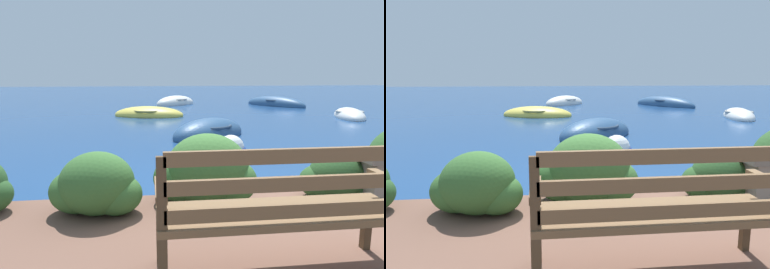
{
  "view_description": "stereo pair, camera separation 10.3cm",
  "coord_description": "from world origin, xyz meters",
  "views": [
    {
      "loc": [
        -1.24,
        -3.74,
        1.59
      ],
      "look_at": [
        -0.4,
        3.11,
        0.35
      ],
      "focal_mm": 32.0,
      "sensor_mm": 36.0,
      "label": 1
    },
    {
      "loc": [
        -1.14,
        -3.75,
        1.59
      ],
      "look_at": [
        -0.4,
        3.11,
        0.35
      ],
      "focal_mm": 32.0,
      "sensor_mm": 36.0,
      "label": 2
    }
  ],
  "objects": [
    {
      "name": "rowboat_far",
      "position": [
        -1.3,
        9.16,
        0.06
      ],
      "size": [
        2.86,
        1.9,
        0.65
      ],
      "rotation": [
        0.0,
        0.0,
        6.03
      ],
      "color": "#DBC64C",
      "rests_on": "ground_plane"
    },
    {
      "name": "rowboat_distant",
      "position": [
        0.06,
        13.89,
        0.07
      ],
      "size": [
        2.59,
        2.5,
        0.8
      ],
      "rotation": [
        0.0,
        0.0,
        3.88
      ],
      "color": "silver",
      "rests_on": "ground_plane"
    },
    {
      "name": "hedge_clump_left",
      "position": [
        -1.79,
        -0.44,
        0.49
      ],
      "size": [
        0.91,
        0.66,
        0.62
      ],
      "color": "#38662D",
      "rests_on": "patio_terrace"
    },
    {
      "name": "park_bench",
      "position": [
        -0.38,
        -1.67,
        0.71
      ],
      "size": [
        1.68,
        0.48,
        0.93
      ],
      "rotation": [
        0.0,
        0.0,
        -0.01
      ],
      "color": "brown",
      "rests_on": "patio_terrace"
    },
    {
      "name": "rowboat_outer",
      "position": [
        4.96,
        12.67,
        0.07
      ],
      "size": [
        2.69,
        3.36,
        0.81
      ],
      "rotation": [
        0.0,
        0.0,
        2.16
      ],
      "color": "#2D517A",
      "rests_on": "ground_plane"
    },
    {
      "name": "rowboat_mid",
      "position": [
        5.96,
        7.86,
        0.06
      ],
      "size": [
        1.58,
        2.46,
        0.62
      ],
      "rotation": [
        0.0,
        0.0,
        1.27
      ],
      "color": "silver",
      "rests_on": "ground_plane"
    },
    {
      "name": "hedge_clump_centre",
      "position": [
        -0.67,
        -0.28,
        0.54
      ],
      "size": [
        1.1,
        0.79,
        0.75
      ],
      "color": "#38662D",
      "rests_on": "patio_terrace"
    },
    {
      "name": "rowboat_nearest",
      "position": [
        0.23,
        4.72,
        0.07
      ],
      "size": [
        2.48,
        2.27,
        0.82
      ],
      "rotation": [
        0.0,
        0.0,
        3.79
      ],
      "color": "#2D517A",
      "rests_on": "ground_plane"
    },
    {
      "name": "hedge_clump_right",
      "position": [
        0.78,
        -0.33,
        0.45
      ],
      "size": [
        0.78,
        0.56,
        0.53
      ],
      "color": "#284C23",
      "rests_on": "patio_terrace"
    },
    {
      "name": "ground_plane",
      "position": [
        0.0,
        0.0,
        0.0
      ],
      "size": [
        80.0,
        80.0,
        0.0
      ],
      "color": "navy"
    },
    {
      "name": "mooring_buoy",
      "position": [
        0.36,
        2.85,
        0.1
      ],
      "size": [
        0.61,
        0.61,
        0.55
      ],
      "color": "white",
      "rests_on": "ground_plane"
    }
  ]
}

